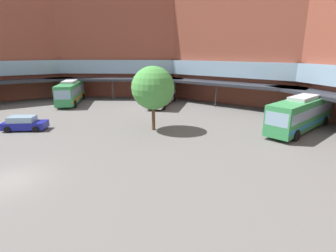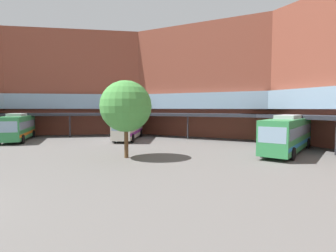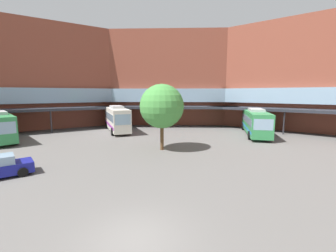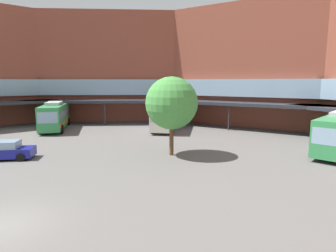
# 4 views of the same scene
# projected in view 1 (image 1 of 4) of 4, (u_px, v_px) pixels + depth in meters

# --- Properties ---
(ground_plane) EXTENTS (122.41, 122.41, 0.00)m
(ground_plane) POSITION_uv_depth(u_px,v_px,m) (10.00, 181.00, 17.36)
(ground_plane) COLOR #605E5B
(station_building) EXTENTS (79.46, 51.81, 17.12)m
(station_building) POSITION_uv_depth(u_px,v_px,m) (221.00, 52.00, 26.05)
(station_building) COLOR brown
(station_building) RESTS_ON ground
(bus_1) EXTENTS (8.62, 9.42, 3.95)m
(bus_1) POSITION_uv_depth(u_px,v_px,m) (162.00, 92.00, 41.32)
(bus_1) COLOR silver
(bus_1) RESTS_ON ground
(bus_2) EXTENTS (10.27, 7.15, 3.68)m
(bus_2) POSITION_uv_depth(u_px,v_px,m) (70.00, 92.00, 42.49)
(bus_2) COLOR #338C4C
(bus_2) RESTS_ON ground
(bus_3) EXTENTS (3.91, 11.90, 3.71)m
(bus_3) POSITION_uv_depth(u_px,v_px,m) (301.00, 113.00, 27.98)
(bus_3) COLOR #338C4C
(bus_3) RESTS_ON ground
(parked_car) EXTENTS (3.88, 4.68, 1.53)m
(parked_car) POSITION_uv_depth(u_px,v_px,m) (24.00, 123.00, 28.28)
(parked_car) COLOR navy
(parked_car) RESTS_ON ground
(plaza_tree) EXTENTS (4.50, 4.50, 6.79)m
(plaza_tree) POSITION_uv_depth(u_px,v_px,m) (153.00, 88.00, 27.36)
(plaza_tree) COLOR brown
(plaza_tree) RESTS_ON ground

